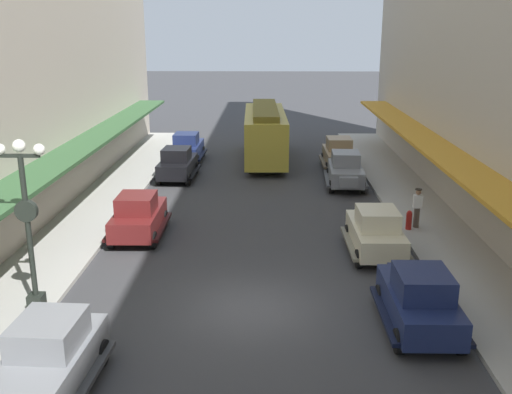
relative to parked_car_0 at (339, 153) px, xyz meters
name	(u,v)px	position (x,y,z in m)	size (l,w,h in m)	color
ground_plane	(252,308)	(-4.77, -18.63, -0.94)	(200.00, 200.00, 0.00)	#38383A
sidewalk_left	(9,303)	(-12.27, -18.63, -0.87)	(3.00, 60.00, 0.15)	#A8A59E
sidewalk_right	(498,308)	(2.73, -18.63, -0.87)	(3.00, 60.00, 0.15)	#A8A59E
parked_car_0	(339,153)	(0.00, 0.00, 0.00)	(2.16, 4.27, 1.84)	#997F5B
parked_car_1	(47,359)	(-9.36, -23.16, 0.00)	(2.30, 4.32, 1.84)	slate
parked_car_2	(138,215)	(-9.56, -12.35, 0.00)	(2.18, 4.27, 1.84)	#591919
parked_car_3	(376,230)	(-0.24, -14.09, 0.00)	(2.17, 4.27, 1.84)	beige
parked_car_4	(346,169)	(-0.14, -4.23, 0.00)	(2.30, 4.32, 1.84)	slate
parked_car_5	(419,298)	(-0.01, -19.81, 0.00)	(2.15, 4.27, 1.84)	#19234C
parked_car_6	(177,163)	(-9.39, -2.89, 0.00)	(2.26, 4.30, 1.84)	black
parked_car_7	(187,147)	(-9.48, 1.78, 0.00)	(2.21, 4.28, 1.84)	#19234C
streetcar	(265,132)	(-4.51, 1.96, 0.96)	(2.76, 9.66, 3.46)	gold
lamp_post_with_clock	(27,220)	(-11.17, -19.18, 2.04)	(1.42, 0.44, 5.16)	black
fire_hydrant	(409,220)	(1.58, -11.63, -0.38)	(0.24, 0.24, 0.82)	#B21E19
pedestrian_0	(417,207)	(1.96, -11.34, 0.07)	(0.36, 0.28, 1.67)	#4C4238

